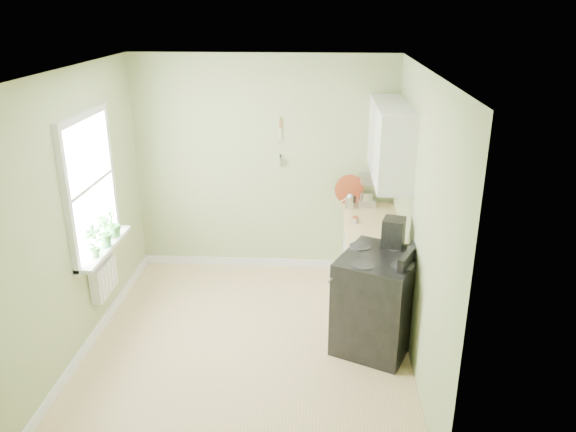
# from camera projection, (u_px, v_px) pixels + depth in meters

# --- Properties ---
(floor) EXTENTS (3.20, 3.60, 0.02)m
(floor) POSITION_uv_depth(u_px,v_px,m) (249.00, 343.00, 5.71)
(floor) COLOR tan
(floor) RESTS_ON ground
(ceiling) EXTENTS (3.20, 3.60, 0.02)m
(ceiling) POSITION_uv_depth(u_px,v_px,m) (241.00, 69.00, 4.74)
(ceiling) COLOR white
(ceiling) RESTS_ON wall_back
(wall_back) EXTENTS (3.20, 0.02, 2.70)m
(wall_back) POSITION_uv_depth(u_px,v_px,m) (265.00, 166.00, 6.91)
(wall_back) COLOR #A7B57C
(wall_back) RESTS_ON floor
(wall_left) EXTENTS (0.02, 3.60, 2.70)m
(wall_left) POSITION_uv_depth(u_px,v_px,m) (77.00, 215.00, 5.32)
(wall_left) COLOR #A7B57C
(wall_left) RESTS_ON floor
(wall_right) EXTENTS (0.02, 3.60, 2.70)m
(wall_right) POSITION_uv_depth(u_px,v_px,m) (420.00, 223.00, 5.14)
(wall_right) COLOR #A7B57C
(wall_right) RESTS_ON floor
(base_cabinets) EXTENTS (0.60, 1.60, 0.87)m
(base_cabinets) POSITION_uv_depth(u_px,v_px,m) (372.00, 264.00, 6.41)
(base_cabinets) COLOR white
(base_cabinets) RESTS_ON floor
(countertop) EXTENTS (0.64, 1.60, 0.04)m
(countertop) POSITION_uv_depth(u_px,v_px,m) (373.00, 227.00, 6.25)
(countertop) COLOR beige
(countertop) RESTS_ON base_cabinets
(upper_cabinets) EXTENTS (0.35, 1.40, 0.80)m
(upper_cabinets) POSITION_uv_depth(u_px,v_px,m) (390.00, 141.00, 5.99)
(upper_cabinets) COLOR white
(upper_cabinets) RESTS_ON wall_right
(window) EXTENTS (0.06, 1.14, 1.44)m
(window) POSITION_uv_depth(u_px,v_px,m) (89.00, 185.00, 5.52)
(window) COLOR white
(window) RESTS_ON wall_left
(window_sill) EXTENTS (0.18, 1.14, 0.04)m
(window_sill) POSITION_uv_depth(u_px,v_px,m) (104.00, 248.00, 5.76)
(window_sill) COLOR white
(window_sill) RESTS_ON wall_left
(radiator) EXTENTS (0.12, 0.50, 0.35)m
(radiator) POSITION_uv_depth(u_px,v_px,m) (104.00, 279.00, 5.83)
(radiator) COLOR white
(radiator) RESTS_ON wall_left
(wall_utensils) EXTENTS (0.02, 0.14, 0.58)m
(wall_utensils) POSITION_uv_depth(u_px,v_px,m) (280.00, 150.00, 6.80)
(wall_utensils) COLOR beige
(wall_utensils) RESTS_ON wall_back
(stove) EXTENTS (1.00, 1.01, 1.11)m
(stove) POSITION_uv_depth(u_px,v_px,m) (378.00, 301.00, 5.51)
(stove) COLOR black
(stove) RESTS_ON floor
(stand_mixer) EXTENTS (0.23, 0.37, 0.43)m
(stand_mixer) POSITION_uv_depth(u_px,v_px,m) (366.00, 189.00, 6.87)
(stand_mixer) COLOR #B2B2B7
(stand_mixer) RESTS_ON countertop
(kettle) EXTENTS (0.19, 0.11, 0.19)m
(kettle) POSITION_uv_depth(u_px,v_px,m) (350.00, 201.00, 6.73)
(kettle) COLOR silver
(kettle) RESTS_ON countertop
(coffee_maker) EXTENTS (0.26, 0.27, 0.36)m
(coffee_maker) POSITION_uv_depth(u_px,v_px,m) (393.00, 237.00, 5.52)
(coffee_maker) COLOR black
(coffee_maker) RESTS_ON countertop
(red_tray) EXTENTS (0.37, 0.16, 0.37)m
(red_tray) POSITION_uv_depth(u_px,v_px,m) (349.00, 190.00, 6.86)
(red_tray) COLOR #9E3B1C
(red_tray) RESTS_ON countertop
(jar) EXTENTS (0.07, 0.07, 0.08)m
(jar) POSITION_uv_depth(u_px,v_px,m) (356.00, 220.00, 6.29)
(jar) COLOR beige
(jar) RESTS_ON countertop
(plant_a) EXTENTS (0.21, 0.17, 0.33)m
(plant_a) POSITION_uv_depth(u_px,v_px,m) (93.00, 242.00, 5.44)
(plant_a) COLOR #3D8138
(plant_a) RESTS_ON window_sill
(plant_b) EXTENTS (0.23, 0.22, 0.32)m
(plant_b) POSITION_uv_depth(u_px,v_px,m) (103.00, 232.00, 5.69)
(plant_b) COLOR #3D8138
(plant_b) RESTS_ON window_sill
(plant_c) EXTENTS (0.20, 0.20, 0.32)m
(plant_c) POSITION_uv_depth(u_px,v_px,m) (112.00, 223.00, 5.93)
(plant_c) COLOR #3D8138
(plant_c) RESTS_ON window_sill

